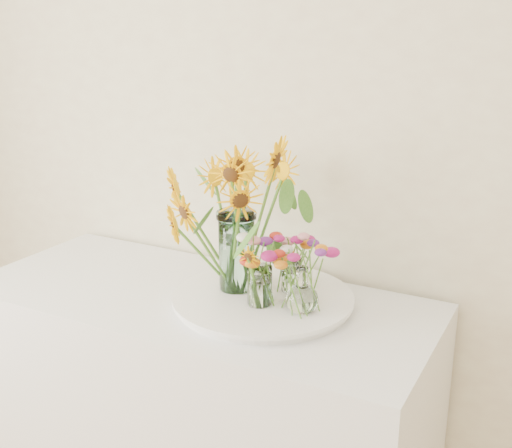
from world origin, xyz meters
The scene contains 10 objects.
counter centered at (-0.45, 1.93, 0.45)m, with size 1.40×0.60×0.90m, color white.
tray centered at (-0.24, 1.96, 0.91)m, with size 0.49×0.49×0.03m, color white.
mason_jar centered at (-0.33, 1.97, 1.05)m, with size 0.10×0.10×0.24m, color #B4E7E6.
sunflower_bouquet centered at (-0.33, 1.97, 1.16)m, with size 0.70×0.70×0.47m, color #FFB405, non-canonical shape.
small_vase_a centered at (-0.22, 1.90, 0.98)m, with size 0.07×0.07×0.12m, color white.
wildflower_posy_a centered at (-0.22, 1.90, 1.03)m, with size 0.18×0.18×0.21m, color orange, non-canonical shape.
small_vase_b centered at (-0.10, 1.92, 0.99)m, with size 0.09×0.09×0.13m, color white, non-canonical shape.
wildflower_posy_b centered at (-0.10, 1.92, 1.03)m, with size 0.22×0.22×0.22m, color orange, non-canonical shape.
small_vase_c centered at (-0.19, 2.03, 0.98)m, with size 0.06×0.06×0.10m, color white.
wildflower_posy_c centered at (-0.19, 2.03, 1.02)m, with size 0.21×0.21×0.19m, color orange, non-canonical shape.
Camera 1 is at (0.53, 0.47, 1.67)m, focal length 45.00 mm.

